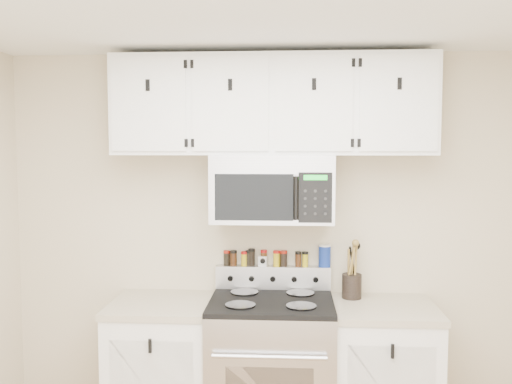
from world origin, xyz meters
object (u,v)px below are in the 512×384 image
microwave (273,188)px  salt_canister (325,256)px  range (271,372)px  utensil_crock (352,284)px

microwave → salt_canister: bearing=24.6°
range → salt_canister: (0.34, 0.28, 0.69)m
range → microwave: microwave is taller
microwave → utensil_crock: 0.80m
range → utensil_crock: (0.51, 0.18, 0.53)m
range → salt_canister: bearing=39.7°
salt_canister → utensil_crock: bearing=-31.9°
range → salt_canister: salt_canister is taller
utensil_crock → salt_canister: bearing=148.1°
range → microwave: (0.00, 0.13, 1.14)m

